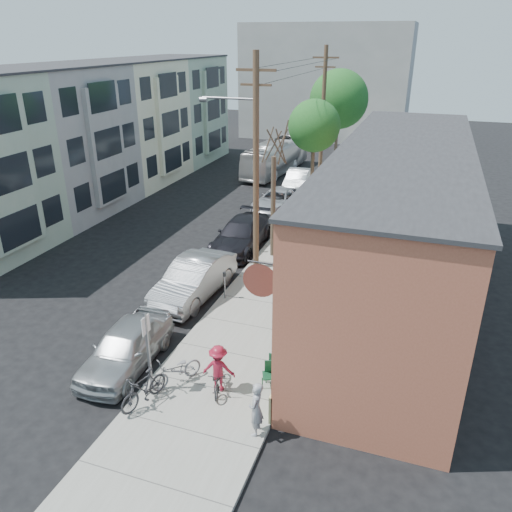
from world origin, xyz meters
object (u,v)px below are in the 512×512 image
(patron_green, at_px, (297,311))
(parked_bike_b, at_px, (176,371))
(tree_bare, at_px, (273,208))
(sign_post, at_px, (148,345))
(patron_grey, at_px, (256,409))
(bus, at_px, (276,157))
(car_4, at_px, (298,180))
(cyclist, at_px, (218,368))
(tree_leafy_mid, at_px, (314,126))
(car_3, at_px, (278,200))
(car_2, at_px, (241,234))
(patio_chair_b, at_px, (273,370))
(utility_pole_near, at_px, (255,162))
(patio_chair_a, at_px, (270,375))
(parking_meter_near, at_px, (225,281))
(car_0, at_px, (126,347))
(parking_meter_far, at_px, (277,223))
(tree_leafy_far, at_px, (339,99))
(parked_bike_a, at_px, (144,388))
(car_1, at_px, (194,279))

(patron_green, bearing_deg, parked_bike_b, -16.72)
(tree_bare, bearing_deg, sign_post, -92.21)
(patron_grey, relative_size, bus, 0.18)
(car_4, bearing_deg, cyclist, -85.62)
(tree_leafy_mid, xyz_separation_m, cyclist, (1.63, -19.53, -4.50))
(cyclist, distance_m, car_3, 18.80)
(tree_bare, distance_m, car_2, 2.87)
(patio_chair_b, bearing_deg, tree_bare, 115.38)
(utility_pole_near, height_order, tree_bare, utility_pole_near)
(tree_bare, distance_m, patio_chair_b, 10.67)
(tree_leafy_mid, relative_size, parked_bike_b, 3.77)
(patron_green, bearing_deg, sign_post, -19.13)
(patio_chair_b, xyz_separation_m, cyclist, (-1.53, -1.00, 0.38))
(patio_chair_a, distance_m, patron_green, 3.51)
(cyclist, xyz_separation_m, car_4, (-3.63, 23.73, -0.22))
(car_2, height_order, car_3, car_2)
(patio_chair_b, xyz_separation_m, bus, (-8.25, 27.05, 0.73))
(patio_chair_a, height_order, bus, bus)
(patron_grey, height_order, cyclist, patron_grey)
(parking_meter_near, relative_size, car_2, 0.23)
(patron_green, bearing_deg, car_4, -148.25)
(patio_chair_a, bearing_deg, parked_bike_b, 172.74)
(tree_leafy_mid, xyz_separation_m, car_4, (-2.00, 4.19, -4.72))
(patron_green, relative_size, cyclist, 1.15)
(tree_bare, xyz_separation_m, car_0, (-2.00, -10.66, -1.97))
(parking_meter_far, xyz_separation_m, bus, (-4.54, 14.52, 0.34))
(patron_green, bearing_deg, tree_leafy_far, -155.36)
(tree_leafy_far, relative_size, patron_green, 4.42)
(parking_meter_far, height_order, patron_grey, patron_grey)
(cyclist, bearing_deg, car_2, -80.75)
(utility_pole_near, height_order, parked_bike_b, utility_pole_near)
(cyclist, height_order, car_2, cyclist)
(tree_leafy_far, relative_size, car_4, 1.84)
(parked_bike_a, relative_size, bus, 0.19)
(patio_chair_b, distance_m, car_3, 18.20)
(cyclist, height_order, car_3, cyclist)
(tree_leafy_mid, distance_m, car_1, 14.70)
(utility_pole_near, relative_size, parked_bike_b, 5.39)
(car_0, height_order, car_2, car_2)
(tree_bare, relative_size, tree_leafy_mid, 0.74)
(car_1, xyz_separation_m, car_2, (0.00, 5.91, -0.07))
(tree_bare, height_order, car_1, tree_bare)
(patron_grey, bearing_deg, patio_chair_a, -177.66)
(utility_pole_near, bearing_deg, car_1, -113.69)
(patio_chair_b, distance_m, car_0, 5.21)
(patron_green, height_order, parked_bike_a, patron_green)
(tree_leafy_mid, distance_m, cyclist, 20.11)
(patio_chair_a, height_order, patron_green, patron_green)
(sign_post, relative_size, patio_chair_b, 3.18)
(tree_bare, distance_m, tree_leafy_mid, 8.99)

